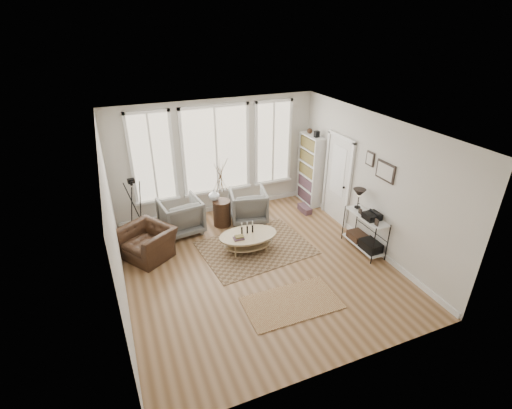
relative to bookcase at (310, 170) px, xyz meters
name	(u,v)px	position (x,y,z in m)	size (l,w,h in m)	color
room	(259,203)	(-2.42, -2.20, 0.47)	(5.50, 5.54, 2.90)	#956E4A
bay_window	(216,152)	(-2.44, 0.49, 0.65)	(4.14, 0.12, 2.24)	#D0BA87
door	(338,177)	(0.13, -1.08, 0.17)	(0.09, 1.06, 2.22)	silver
bookcase	(310,170)	(0.00, 0.00, 0.00)	(0.31, 0.85, 2.06)	white
low_shelf	(365,229)	(-0.06, -2.52, -0.44)	(0.38, 1.08, 1.30)	white
wall_art	(381,168)	(0.14, -2.49, 0.92)	(0.04, 0.88, 0.44)	black
rug_main	(256,248)	(-2.23, -1.60, -0.95)	(2.33, 1.75, 0.01)	brown
rug_runner	(292,303)	(-2.31, -3.50, -0.94)	(1.70, 0.95, 0.01)	brown
coffee_table	(248,238)	(-2.42, -1.61, -0.64)	(1.31, 0.87, 0.58)	tan
armchair_left	(181,216)	(-3.59, -0.26, -0.53)	(0.90, 0.93, 0.85)	slate
armchair_right	(248,205)	(-1.91, -0.33, -0.55)	(0.87, 0.90, 0.81)	slate
side_table	(221,193)	(-2.60, -0.31, -0.08)	(0.43, 0.43, 1.81)	#382316
vase	(214,195)	(-2.74, -0.18, -0.17)	(0.26, 0.26, 0.27)	silver
accent_chair	(147,242)	(-4.47, -0.99, -0.62)	(0.90, 1.03, 0.67)	#382316
tripod_camera	(136,211)	(-4.56, -0.09, -0.29)	(0.51, 0.51, 1.46)	black
book_stack_near	(303,207)	(-0.39, -0.39, -0.87)	(0.20, 0.26, 0.16)	brown
book_stack_far	(307,211)	(-0.39, -0.60, -0.88)	(0.20, 0.25, 0.16)	brown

